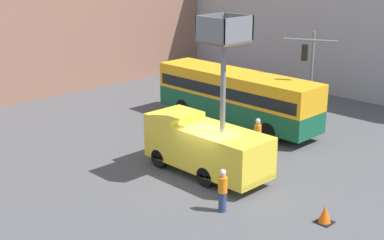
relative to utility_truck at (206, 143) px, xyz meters
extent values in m
plane|color=#4C4C4F|center=(-0.64, -0.52, -1.55)|extent=(120.00, 120.00, 0.00)
cube|color=#9E9EA3|center=(22.20, 5.94, 3.68)|extent=(10.00, 28.00, 10.47)
cube|color=yellow|center=(0.00, 2.16, -0.06)|extent=(2.37, 1.90, 2.15)
cube|color=yellow|center=(0.00, -1.01, -0.18)|extent=(2.37, 4.44, 1.91)
cube|color=red|center=(0.00, -3.17, -0.99)|extent=(2.32, 0.10, 0.24)
cylinder|color=black|center=(-1.04, 2.16, -1.09)|extent=(0.30, 0.92, 0.92)
cylinder|color=black|center=(1.04, 2.16, -1.09)|extent=(0.30, 0.92, 0.92)
cylinder|color=black|center=(-1.04, -1.01, -1.09)|extent=(0.30, 0.92, 0.92)
cylinder|color=black|center=(1.04, -1.01, -1.09)|extent=(0.30, 0.92, 0.92)
cylinder|color=slate|center=(0.00, -1.01, 2.80)|extent=(0.24, 0.24, 4.05)
cube|color=brown|center=(0.00, -1.01, 4.88)|extent=(1.87, 1.69, 0.10)
cube|color=slate|center=(-0.89, -1.01, 5.45)|extent=(0.08, 1.69, 1.05)
cube|color=slate|center=(0.89, -1.01, 5.45)|extent=(0.08, 1.69, 1.05)
cube|color=slate|center=(0.00, -0.20, 5.45)|extent=(1.87, 0.08, 1.05)
cube|color=slate|center=(0.00, -1.81, 5.45)|extent=(1.87, 0.08, 1.05)
cube|color=#145638|center=(6.76, 4.04, -0.44)|extent=(2.56, 10.96, 1.24)
cube|color=orange|center=(6.76, 4.04, 0.94)|extent=(2.56, 10.96, 1.52)
cube|color=black|center=(6.76, 4.04, 0.71)|extent=(2.58, 10.52, 0.67)
cylinder|color=black|center=(5.62, 7.44, -0.97)|extent=(0.30, 1.16, 1.16)
cylinder|color=black|center=(7.89, 7.44, -0.97)|extent=(0.30, 1.16, 1.16)
cylinder|color=black|center=(5.62, 0.64, -0.97)|extent=(0.30, 1.16, 1.16)
cylinder|color=black|center=(7.89, 0.64, -0.97)|extent=(0.30, 1.16, 1.16)
cylinder|color=slate|center=(10.62, 1.36, 1.24)|extent=(0.18, 0.18, 5.58)
cylinder|color=slate|center=(9.23, 0.73, 3.73)|extent=(1.39, 2.83, 0.13)
cube|color=black|center=(7.85, 0.09, 3.28)|extent=(0.42, 0.42, 0.90)
sphere|color=red|center=(7.85, 0.09, 3.53)|extent=(0.20, 0.20, 0.20)
cylinder|color=navy|center=(-2.32, -3.18, -1.13)|extent=(0.32, 0.32, 0.84)
cylinder|color=orange|center=(-2.32, -3.18, -0.38)|extent=(0.38, 0.38, 0.67)
sphere|color=tan|center=(-2.32, -3.18, 0.07)|extent=(0.23, 0.23, 0.23)
sphere|color=white|center=(-2.32, -3.18, 0.17)|extent=(0.24, 0.24, 0.24)
cylinder|color=navy|center=(3.85, 0.00, -1.12)|extent=(0.32, 0.32, 0.87)
cylinder|color=orange|center=(3.85, 0.00, -0.33)|extent=(0.38, 0.38, 0.69)
sphere|color=tan|center=(3.85, 0.00, 0.13)|extent=(0.24, 0.24, 0.24)
sphere|color=white|center=(3.85, 0.00, 0.24)|extent=(0.25, 0.25, 0.25)
cube|color=black|center=(-0.18, -6.61, -1.54)|extent=(0.64, 0.64, 0.03)
cone|color=#F25B0F|center=(-0.18, -6.61, -1.19)|extent=(0.51, 0.51, 0.73)
camera|label=1|loc=(-16.94, -16.33, 8.50)|focal=50.00mm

